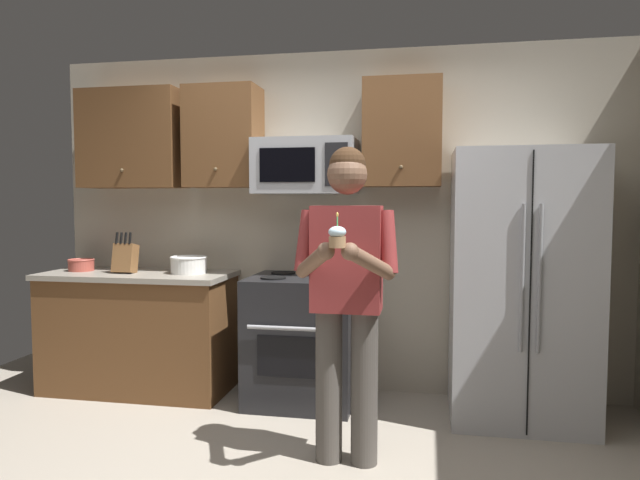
# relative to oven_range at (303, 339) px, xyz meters

# --- Properties ---
(wall_back) EXTENTS (4.40, 0.10, 2.60)m
(wall_back) POSITION_rel_oven_range_xyz_m (0.15, 0.39, 0.84)
(wall_back) COLOR #B7AD99
(wall_back) RESTS_ON ground
(oven_range) EXTENTS (0.76, 0.70, 0.93)m
(oven_range) POSITION_rel_oven_range_xyz_m (0.00, 0.00, 0.00)
(oven_range) COLOR black
(oven_range) RESTS_ON ground
(microwave) EXTENTS (0.74, 0.41, 0.40)m
(microwave) POSITION_rel_oven_range_xyz_m (0.00, 0.12, 1.26)
(microwave) COLOR #9EA0A5
(refrigerator) EXTENTS (0.90, 0.75, 1.80)m
(refrigerator) POSITION_rel_oven_range_xyz_m (1.50, -0.04, 0.44)
(refrigerator) COLOR #B7BABF
(refrigerator) RESTS_ON ground
(cabinet_row_upper) EXTENTS (2.78, 0.36, 0.76)m
(cabinet_row_upper) POSITION_rel_oven_range_xyz_m (-0.57, 0.17, 1.49)
(cabinet_row_upper) COLOR brown
(counter_left) EXTENTS (1.44, 0.66, 0.92)m
(counter_left) POSITION_rel_oven_range_xyz_m (-1.30, 0.02, 0.00)
(counter_left) COLOR brown
(counter_left) RESTS_ON ground
(knife_block) EXTENTS (0.16, 0.15, 0.32)m
(knife_block) POSITION_rel_oven_range_xyz_m (-1.38, -0.03, 0.57)
(knife_block) COLOR brown
(knife_block) RESTS_ON counter_left
(bowl_large_white) EXTENTS (0.28, 0.28, 0.13)m
(bowl_large_white) POSITION_rel_oven_range_xyz_m (-0.89, 0.04, 0.53)
(bowl_large_white) COLOR white
(bowl_large_white) RESTS_ON counter_left
(bowl_small_colored) EXTENTS (0.20, 0.20, 0.09)m
(bowl_small_colored) POSITION_rel_oven_range_xyz_m (-1.78, 0.02, 0.51)
(bowl_small_colored) COLOR #B24C3F
(bowl_small_colored) RESTS_ON counter_left
(person) EXTENTS (0.60, 0.48, 1.76)m
(person) POSITION_rel_oven_range_xyz_m (0.45, -0.91, 0.53)
(person) COLOR #4C4742
(person) RESTS_ON ground
(cupcake) EXTENTS (0.09, 0.09, 0.17)m
(cupcake) POSITION_rel_oven_range_xyz_m (0.45, -1.24, 0.83)
(cupcake) COLOR #A87F56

